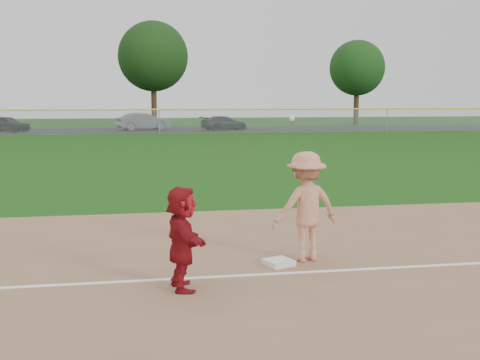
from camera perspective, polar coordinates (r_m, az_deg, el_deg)
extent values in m
plane|color=#16470D|center=(10.88, 1.39, -7.86)|extent=(160.00, 160.00, 0.00)
cube|color=white|center=(10.12, 2.29, -8.93)|extent=(60.00, 0.10, 0.01)
cube|color=black|center=(56.38, -7.92, 4.73)|extent=(120.00, 10.00, 0.01)
cube|color=white|center=(10.67, 3.69, -7.80)|extent=(0.57, 0.57, 0.10)
imported|color=maroon|center=(9.22, -5.53, -5.50)|extent=(0.61, 1.52, 1.60)
imported|color=black|center=(56.65, -21.24, 5.00)|extent=(4.38, 3.17, 1.39)
imported|color=#515358|center=(56.22, -9.12, 5.51)|extent=(5.08, 3.04, 1.58)
imported|color=black|center=(55.78, -1.52, 5.43)|extent=(4.74, 3.09, 1.28)
imported|color=#B0B0B2|center=(10.83, 6.25, -2.51)|extent=(1.40, 0.99, 1.97)
sphere|color=white|center=(10.57, 4.95, 5.85)|extent=(0.09, 0.09, 0.09)
plane|color=#999EA0|center=(50.35, -7.68, 5.51)|extent=(110.00, 0.00, 110.00)
cylinder|color=yellow|center=(50.32, -7.70, 6.65)|extent=(110.00, 0.12, 0.12)
cylinder|color=gray|center=(50.35, -7.68, 5.51)|extent=(0.08, 0.08, 2.00)
cylinder|color=gray|center=(54.93, 13.75, 5.54)|extent=(0.08, 0.08, 2.00)
cylinder|color=#392114|center=(61.81, -8.15, 6.88)|extent=(0.56, 0.56, 4.10)
sphere|color=black|center=(61.94, -8.24, 11.54)|extent=(7.00, 7.00, 7.00)
cylinder|color=#382414|center=(67.52, 10.95, 6.69)|extent=(0.56, 0.56, 3.64)
sphere|color=#123810|center=(67.58, 11.05, 10.39)|extent=(6.00, 6.00, 6.00)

